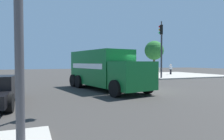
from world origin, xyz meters
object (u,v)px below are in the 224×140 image
at_px(traffic_light_primary, 161,43).
at_px(shade_tree_near, 154,51).
at_px(pedestrian_near_corner, 171,69).
at_px(delivery_truck, 105,69).

height_order(traffic_light_primary, shade_tree_near, traffic_light_primary).
bearing_deg(shade_tree_near, pedestrian_near_corner, 112.70).
relative_size(delivery_truck, traffic_light_primary, 1.31).
relative_size(traffic_light_primary, pedestrian_near_corner, 3.87).
distance_m(traffic_light_primary, pedestrian_near_corner, 9.40).
height_order(traffic_light_primary, pedestrian_near_corner, traffic_light_primary).
height_order(delivery_truck, traffic_light_primary, traffic_light_primary).
relative_size(pedestrian_near_corner, shade_tree_near, 0.29).
bearing_deg(shade_tree_near, traffic_light_primary, 61.01).
distance_m(traffic_light_primary, shade_tree_near, 10.43).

